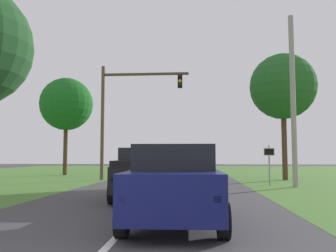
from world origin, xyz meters
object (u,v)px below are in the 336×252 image
object	(u,v)px
traffic_light	(124,106)
extra_tree_1	(66,104)
keep_moving_sign	(269,160)
utility_pole_right	(293,100)
red_suv_near	(175,182)
pickup_truck_lead	(145,173)
oak_tree_right	(283,87)

from	to	relation	value
traffic_light	extra_tree_1	distance (m)	8.92
keep_moving_sign	extra_tree_1	world-z (taller)	extra_tree_1
extra_tree_1	utility_pole_right	bearing A→B (deg)	-33.83
extra_tree_1	traffic_light	bearing A→B (deg)	-44.29
red_suv_near	utility_pole_right	xyz separation A→B (m)	(5.80, 10.78, 3.66)
pickup_truck_lead	traffic_light	distance (m)	12.00
keep_moving_sign	utility_pole_right	size ratio (longest dim) A/B	0.24
oak_tree_right	utility_pole_right	size ratio (longest dim) A/B	0.95
traffic_light	utility_pole_right	distance (m)	11.34
pickup_truck_lead	utility_pole_right	bearing A→B (deg)	39.53
red_suv_near	pickup_truck_lead	size ratio (longest dim) A/B	1.00
pickup_truck_lead	traffic_light	bearing A→B (deg)	105.55
red_suv_near	keep_moving_sign	bearing A→B (deg)	68.27
pickup_truck_lead	traffic_light	size ratio (longest dim) A/B	0.62
oak_tree_right	traffic_light	bearing A→B (deg)	-175.13
red_suv_near	traffic_light	bearing A→B (deg)	105.70
extra_tree_1	oak_tree_right	bearing A→B (deg)	-16.68
oak_tree_right	extra_tree_1	xyz separation A→B (m)	(-17.47, 5.24, -0.31)
traffic_light	extra_tree_1	bearing A→B (deg)	135.71
red_suv_near	traffic_light	world-z (taller)	traffic_light
red_suv_near	pickup_truck_lead	bearing A→B (deg)	106.02
keep_moving_sign	extra_tree_1	distance (m)	19.08
red_suv_near	oak_tree_right	xyz separation A→B (m)	(6.73, 16.64, 5.50)
pickup_truck_lead	traffic_light	xyz separation A→B (m)	(-3.02, 10.85, 4.14)
keep_moving_sign	utility_pole_right	bearing A→B (deg)	-36.97
traffic_light	utility_pole_right	xyz separation A→B (m)	(10.21, -4.91, -0.47)
traffic_light	oak_tree_right	size ratio (longest dim) A/B	0.90
pickup_truck_lead	extra_tree_1	size ratio (longest dim) A/B	0.57
pickup_truck_lead	keep_moving_sign	size ratio (longest dim) A/B	2.20
traffic_light	oak_tree_right	bearing A→B (deg)	4.87
pickup_truck_lead	traffic_light	world-z (taller)	traffic_light
oak_tree_right	extra_tree_1	size ratio (longest dim) A/B	1.04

